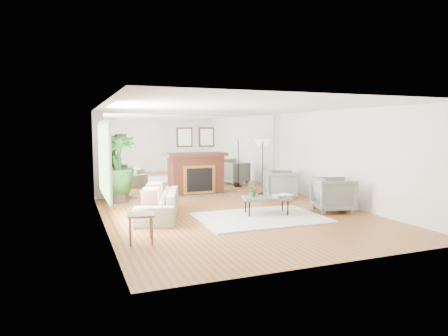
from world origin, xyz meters
name	(u,v)px	position (x,y,z in m)	size (l,w,h in m)	color
ground	(241,216)	(0.00, 0.00, 0.00)	(7.00, 7.00, 0.00)	brown
wall_left	(104,167)	(-2.99, 0.00, 1.25)	(0.02, 7.00, 2.50)	white
wall_right	(348,159)	(2.99, 0.00, 1.25)	(0.02, 7.00, 2.50)	white
wall_back	(195,153)	(0.00, 3.49, 1.25)	(6.00, 0.02, 2.50)	white
mirror_panel	(195,153)	(0.00, 3.47, 1.25)	(5.40, 0.04, 2.40)	silver
window_panel	(104,160)	(-2.96, 0.40, 1.35)	(0.04, 2.40, 1.50)	#B2E09E
fireplace	(198,173)	(0.00, 3.26, 0.66)	(1.85, 0.83, 2.05)	brown
area_rug	(260,218)	(0.31, -0.36, 0.01)	(2.77, 1.98, 0.03)	silver
coffee_table	(266,198)	(0.60, -0.12, 0.39)	(1.19, 0.87, 0.43)	#685D52
sofa	(158,204)	(-1.80, 0.54, 0.31)	(2.12, 0.83, 0.62)	gray
armchair_back	(280,184)	(2.01, 1.75, 0.41)	(0.87, 0.89, 0.81)	slate
armchair_front	(333,194)	(2.32, -0.32, 0.41)	(0.88, 0.91, 0.83)	slate
side_table	(141,218)	(-2.51, -1.33, 0.44)	(0.50, 0.50, 0.52)	#96633C
potted_ficus	(118,166)	(-2.40, 2.82, 1.00)	(1.11, 1.11, 1.87)	#29231E
floor_lamp	(263,148)	(1.83, 2.52, 1.43)	(0.55, 0.30, 1.68)	black
tabletop_plant	(253,191)	(0.33, 0.05, 0.57)	(0.25, 0.22, 0.28)	#2A6123
fruit_bowl	(278,196)	(0.79, -0.31, 0.46)	(0.24, 0.24, 0.06)	#96633C
book	(283,195)	(1.04, -0.11, 0.44)	(0.23, 0.32, 0.02)	#96633C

